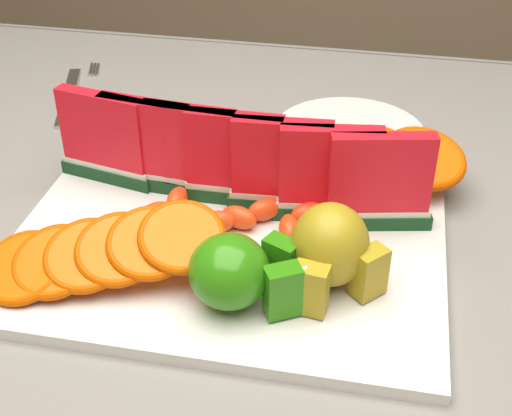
# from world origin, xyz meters

# --- Properties ---
(table) EXTENTS (1.40, 0.90, 0.75)m
(table) POSITION_xyz_m (0.00, 0.00, 0.65)
(table) COLOR #513B20
(table) RESTS_ON ground
(tablecloth) EXTENTS (1.53, 1.03, 0.20)m
(tablecloth) POSITION_xyz_m (0.00, 0.00, 0.72)
(tablecloth) COLOR gray
(tablecloth) RESTS_ON table
(platter) EXTENTS (0.40, 0.30, 0.01)m
(platter) POSITION_xyz_m (0.07, 0.01, 0.76)
(platter) COLOR silver
(platter) RESTS_ON tablecloth
(apple_cluster) EXTENTS (0.10, 0.08, 0.06)m
(apple_cluster) POSITION_xyz_m (0.10, -0.08, 0.80)
(apple_cluster) COLOR #278E1C
(apple_cluster) RESTS_ON platter
(pear_cluster) EXTENTS (0.09, 0.09, 0.08)m
(pear_cluster) POSITION_xyz_m (0.17, -0.04, 0.81)
(pear_cluster) COLOR #A3631E
(pear_cluster) RESTS_ON platter
(side_plate) EXTENTS (0.21, 0.21, 0.01)m
(side_plate) POSITION_xyz_m (0.16, 0.25, 0.76)
(side_plate) COLOR silver
(side_plate) RESTS_ON tablecloth
(fork) EXTENTS (0.06, 0.19, 0.00)m
(fork) POSITION_xyz_m (-0.21, 0.29, 0.76)
(fork) COLOR silver
(fork) RESTS_ON tablecloth
(watermelon_row) EXTENTS (0.39, 0.07, 0.10)m
(watermelon_row) POSITION_xyz_m (0.06, 0.07, 0.82)
(watermelon_row) COLOR #0D3909
(watermelon_row) RESTS_ON platter
(orange_fan_front) EXTENTS (0.22, 0.13, 0.06)m
(orange_fan_front) POSITION_xyz_m (-0.02, -0.07, 0.80)
(orange_fan_front) COLOR orange
(orange_fan_front) RESTS_ON platter
(orange_fan_back) EXTENTS (0.39, 0.12, 0.05)m
(orange_fan_back) POSITION_xyz_m (0.10, 0.14, 0.79)
(orange_fan_back) COLOR orange
(orange_fan_back) RESTS_ON platter
(tangerine_segments) EXTENTS (0.20, 0.07, 0.02)m
(tangerine_segments) POSITION_xyz_m (0.08, 0.03, 0.78)
(tangerine_segments) COLOR #EC4F1F
(tangerine_segments) RESTS_ON platter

